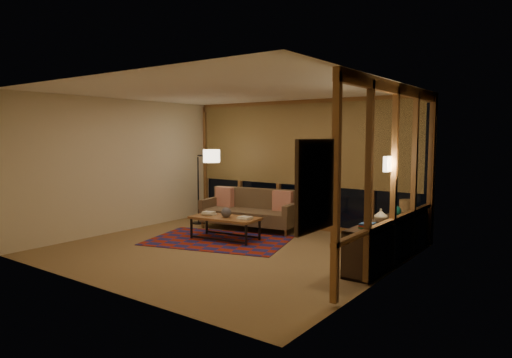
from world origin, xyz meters
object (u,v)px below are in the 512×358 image
Objects in this scene: floor_lamp at (198,186)px; bookshelf at (390,239)px; coffee_table at (225,228)px; sofa at (250,210)px.

floor_lamp is 0.63× the size of bookshelf.
floor_lamp is (-1.53, 0.89, 0.62)m from coffee_table.
sofa is 1.21× the size of floor_lamp.
sofa is 1.39m from floor_lamp.
floor_lamp is at bearing 177.04° from sofa.
sofa is 0.76× the size of bookshelf.
floor_lamp reaches higher than bookshelf.
bookshelf reaches higher than coffee_table.
coffee_table is 0.49× the size of bookshelf.
coffee_table is at bearing -88.33° from sofa.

